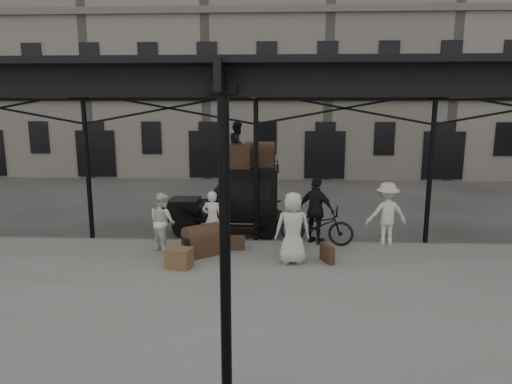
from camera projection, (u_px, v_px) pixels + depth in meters
ground at (252, 268)px, 11.75m from camera, size 120.00×120.00×0.00m
platform at (247, 298)px, 9.78m from camera, size 28.00×8.00×0.15m
canopy at (247, 83)px, 9.18m from camera, size 22.50×9.00×4.74m
building_frontage at (269, 57)px, 28.06m from camera, size 64.00×8.00×14.00m
taxi at (240, 197)px, 14.76m from camera, size 3.65×1.55×2.18m
porter_left at (212, 219)px, 12.93m from camera, size 0.63×0.45×1.62m
porter_midleft at (163, 221)px, 12.64m from camera, size 1.00×1.00×1.63m
porter_centre at (293, 228)px, 11.59m from camera, size 0.96×0.69×1.85m
porter_official at (316, 211)px, 13.21m from camera, size 1.21×1.05×1.96m
porter_right at (387, 214)px, 13.13m from camera, size 1.26×0.83×1.83m
bicycle at (317, 225)px, 13.21m from camera, size 2.23×1.14×1.12m
porter_roof at (238, 145)px, 14.34m from camera, size 0.62×0.75×1.45m
steamer_trunk_roof_near at (236, 158)px, 14.27m from camera, size 0.89×0.54×0.65m
steamer_trunk_roof_far at (261, 156)px, 14.67m from camera, size 0.95×0.62×0.67m
steamer_trunk_platform at (202, 242)px, 12.29m from camera, size 1.11×1.04×0.70m
wicker_hamper at (179, 258)px, 11.34m from camera, size 0.68×0.57×0.50m
suitcase_upright at (327, 253)px, 11.78m from camera, size 0.34×0.62×0.45m
suitcase_flat at (234, 243)px, 12.75m from camera, size 0.61×0.18×0.40m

